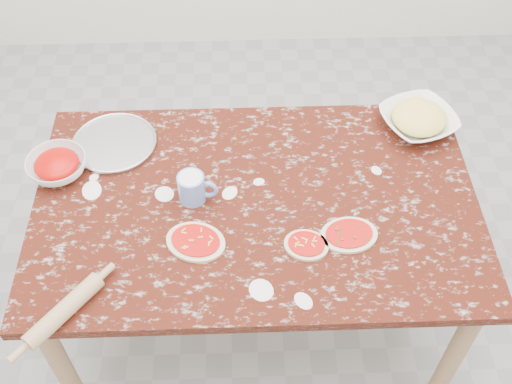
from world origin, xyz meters
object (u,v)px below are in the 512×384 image
object	(u,v)px
worktable	(256,215)
rolling_pin	(64,311)
flour_mug	(193,188)
cheese_bowl	(418,121)
sauce_bowl	(57,166)
pizza_tray	(115,143)

from	to	relation	value
worktable	rolling_pin	size ratio (longest dim) A/B	5.60
rolling_pin	worktable	bearing A→B (deg)	35.96
worktable	flour_mug	distance (m)	0.27
cheese_bowl	rolling_pin	world-z (taller)	cheese_bowl
cheese_bowl	flour_mug	bearing A→B (deg)	-158.89
cheese_bowl	sauce_bowl	bearing A→B (deg)	-171.93
worktable	sauce_bowl	bearing A→B (deg)	167.40
cheese_bowl	flour_mug	world-z (taller)	flour_mug
sauce_bowl	rolling_pin	world-z (taller)	sauce_bowl
flour_mug	rolling_pin	distance (m)	0.60
worktable	flour_mug	size ratio (longest dim) A/B	11.09
pizza_tray	flour_mug	size ratio (longest dim) A/B	2.22
worktable	cheese_bowl	size ratio (longest dim) A/B	5.68
sauce_bowl	rolling_pin	xyz separation A→B (m)	(0.12, -0.60, -0.01)
pizza_tray	sauce_bowl	size ratio (longest dim) A/B	1.45
flour_mug	rolling_pin	bearing A→B (deg)	-129.75
pizza_tray	flour_mug	world-z (taller)	flour_mug
sauce_bowl	flour_mug	distance (m)	0.53
pizza_tray	sauce_bowl	xyz separation A→B (m)	(-0.19, -0.14, 0.03)
cheese_bowl	pizza_tray	bearing A→B (deg)	-177.34
flour_mug	rolling_pin	world-z (taller)	flour_mug
worktable	cheese_bowl	distance (m)	0.76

